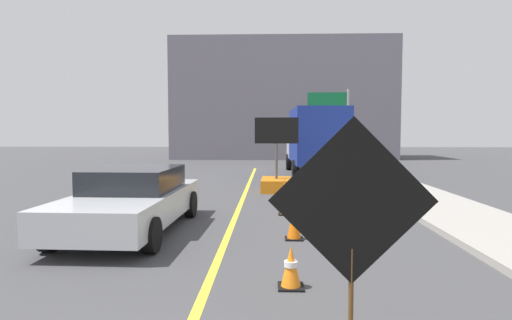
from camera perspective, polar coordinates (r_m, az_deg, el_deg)
lane_center_stripe at (r=7.92m, az=-4.74°, el=-12.21°), size 0.14×36.00×0.01m
roadwork_sign at (r=4.29m, az=12.61°, el=-5.89°), size 1.63×0.05×2.33m
arrow_board_trailer at (r=15.95m, az=2.71°, el=-2.36°), size 1.60×1.82×2.70m
box_truck at (r=21.89m, az=7.78°, el=2.69°), size 2.64×7.88×3.27m
pickup_car at (r=9.88m, az=-16.04°, el=-5.02°), size 2.24×5.05×1.38m
highway_guide_sign at (r=29.43m, az=10.55°, el=6.12°), size 2.79×0.24×5.00m
far_building_block at (r=36.37m, az=3.52°, el=7.83°), size 17.73×6.42×9.53m
traffic_cone_near_sign at (r=6.22m, az=4.63°, el=-13.94°), size 0.36×0.36×0.60m
traffic_cone_mid_lane at (r=8.86m, az=5.05°, el=-8.23°), size 0.36×0.36×0.70m
traffic_cone_far_lane at (r=11.41m, az=3.90°, el=-5.54°), size 0.36×0.36×0.69m
traffic_cone_curbside at (r=13.80m, az=3.84°, el=-3.89°), size 0.36×0.36×0.70m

